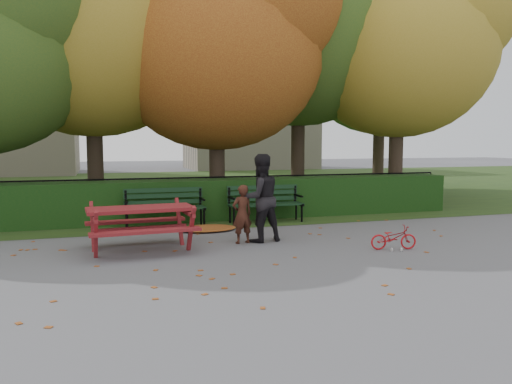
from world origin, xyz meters
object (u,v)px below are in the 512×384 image
object	(u,v)px
tree_b	(104,12)
adult	(260,198)
tree_g	(392,54)
picnic_table	(141,217)
child	(242,214)
bench_left	(165,204)
bicycle	(393,238)
tree_e	(413,38)
tree_d	(313,13)
tree_c	(230,36)
bench_right	(265,201)

from	to	relation	value
tree_b	adult	distance (m)	7.48
tree_g	adult	xyz separation A→B (m)	(-8.07, -8.30, -4.52)
picnic_table	child	size ratio (longest dim) A/B	1.72
tree_b	tree_g	distance (m)	11.19
bench_left	child	size ratio (longest dim) A/B	1.60
picnic_table	bicycle	world-z (taller)	picnic_table
tree_b	child	bearing A→B (deg)	-66.56
tree_e	bicycle	size ratio (longest dim) A/B	9.84
tree_b	bicycle	size ratio (longest dim) A/B	10.61
child	tree_d	bearing A→B (deg)	-135.87
child	bench_left	bearing A→B (deg)	-74.37
tree_b	picnic_table	distance (m)	7.27
tree_c	bench_right	distance (m)	4.87
picnic_table	adult	xyz separation A→B (m)	(2.28, 0.16, 0.24)
tree_g	picnic_table	world-z (taller)	tree_g
tree_e	picnic_table	distance (m)	10.63
tree_e	adult	distance (m)	8.70
tree_c	tree_g	world-z (taller)	tree_g
child	adult	distance (m)	0.49
bench_left	tree_b	bearing A→B (deg)	110.58
tree_d	tree_e	xyz separation A→B (m)	(2.64, -1.46, -0.90)
tree_c	tree_g	size ratio (longest dim) A/B	0.94
tree_c	adult	bearing A→B (deg)	-97.28
adult	bicycle	world-z (taller)	adult
tree_d	bench_left	bearing A→B (deg)	-145.74
bench_right	tree_g	bearing A→B (deg)	39.95
picnic_table	adult	distance (m)	2.30
tree_d	adult	xyz separation A→B (m)	(-3.62, -5.77, -5.13)
tree_d	adult	world-z (taller)	tree_d
tree_c	picnic_table	world-z (taller)	tree_c
tree_c	adult	distance (m)	6.03
tree_b	tree_d	xyz separation A→B (m)	(6.32, 0.48, 0.58)
bench_left	adult	xyz separation A→B (m)	(1.56, -2.24, 0.33)
picnic_table	adult	size ratio (longest dim) A/B	1.13
bench_right	child	size ratio (longest dim) A/B	1.60
child	adult	xyz separation A→B (m)	(0.38, 0.07, 0.29)
tree_g	tree_d	bearing A→B (deg)	-150.39
tree_g	adult	world-z (taller)	tree_g
tree_d	tree_e	distance (m)	3.15
tree_e	tree_b	bearing A→B (deg)	173.79
tree_c	child	size ratio (longest dim) A/B	7.12
adult	bicycle	bearing A→B (deg)	135.17
tree_e	child	distance (m)	9.15
tree_d	adult	distance (m)	8.52
tree_d	tree_g	distance (m)	5.16
tree_e	bench_right	world-z (taller)	tree_e
tree_b	child	distance (m)	7.58
adult	bicycle	xyz separation A→B (m)	(2.06, -1.42, -0.63)
tree_g	bench_right	distance (m)	10.61
tree_b	tree_g	world-z (taller)	tree_b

